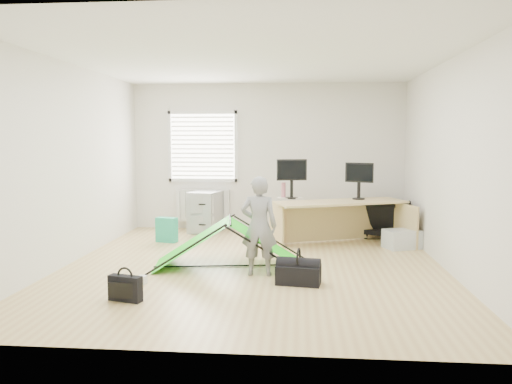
# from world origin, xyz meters

# --- Properties ---
(ground) EXTENTS (5.50, 5.50, 0.00)m
(ground) POSITION_xyz_m (0.00, 0.00, 0.00)
(ground) COLOR tan
(ground) RESTS_ON ground
(back_wall) EXTENTS (5.00, 0.02, 2.70)m
(back_wall) POSITION_xyz_m (0.00, 2.75, 1.35)
(back_wall) COLOR silver
(back_wall) RESTS_ON ground
(window) EXTENTS (1.20, 0.06, 1.20)m
(window) POSITION_xyz_m (-1.20, 2.71, 1.55)
(window) COLOR silver
(window) RESTS_ON back_wall
(radiator) EXTENTS (1.00, 0.12, 0.60)m
(radiator) POSITION_xyz_m (-1.20, 2.67, 0.45)
(radiator) COLOR silver
(radiator) RESTS_ON back_wall
(desk) EXTENTS (2.17, 1.38, 0.71)m
(desk) POSITION_xyz_m (1.26, 1.45, 0.35)
(desk) COLOR tan
(desk) RESTS_ON ground
(filing_cabinet) EXTENTS (0.61, 0.73, 0.74)m
(filing_cabinet) POSITION_xyz_m (-1.09, 2.38, 0.37)
(filing_cabinet) COLOR #9FA2A4
(filing_cabinet) RESTS_ON ground
(monitor_left) EXTENTS (0.51, 0.22, 0.48)m
(monitor_left) POSITION_xyz_m (0.47, 1.72, 0.94)
(monitor_left) COLOR black
(monitor_left) RESTS_ON desk
(monitor_right) EXTENTS (0.46, 0.27, 0.44)m
(monitor_right) POSITION_xyz_m (1.57, 1.73, 0.93)
(monitor_right) COLOR black
(monitor_right) RESTS_ON desk
(keyboard) EXTENTS (0.42, 0.15, 0.02)m
(keyboard) POSITION_xyz_m (0.45, 1.71, 0.72)
(keyboard) COLOR beige
(keyboard) RESTS_ON desk
(thermos) EXTENTS (0.10, 0.10, 0.26)m
(thermos) POSITION_xyz_m (0.34, 1.74, 0.84)
(thermos) COLOR #AF626E
(thermos) RESTS_ON desk
(office_chair) EXTENTS (0.94, 0.95, 0.66)m
(office_chair) POSITION_xyz_m (2.10, 2.13, 0.33)
(office_chair) COLOR black
(office_chair) RESTS_ON ground
(person) EXTENTS (0.45, 0.30, 1.23)m
(person) POSITION_xyz_m (0.11, -0.44, 0.62)
(person) COLOR gray
(person) RESTS_ON ground
(kite) EXTENTS (2.13, 1.17, 0.63)m
(kite) POSITION_xyz_m (-0.30, -0.07, 0.31)
(kite) COLOR #1AE115
(kite) RESTS_ON ground
(storage_crate) EXTENTS (0.61, 0.52, 0.29)m
(storage_crate) POSITION_xyz_m (2.19, 1.28, 0.14)
(storage_crate) COLOR silver
(storage_crate) RESTS_ON ground
(tote_bag) EXTENTS (0.37, 0.22, 0.41)m
(tote_bag) POSITION_xyz_m (-1.56, 1.43, 0.20)
(tote_bag) COLOR #23A97F
(tote_bag) RESTS_ON ground
(laptop_bag) EXTENTS (0.38, 0.20, 0.27)m
(laptop_bag) POSITION_xyz_m (-1.19, -1.57, 0.14)
(laptop_bag) COLOR black
(laptop_bag) RESTS_ON ground
(white_box) EXTENTS (0.11, 0.11, 0.10)m
(white_box) POSITION_xyz_m (-1.22, -0.94, 0.05)
(white_box) COLOR silver
(white_box) RESTS_ON ground
(duffel_bag) EXTENTS (0.54, 0.33, 0.22)m
(duffel_bag) POSITION_xyz_m (0.60, -0.79, 0.11)
(duffel_bag) COLOR black
(duffel_bag) RESTS_ON ground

